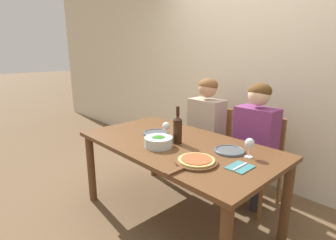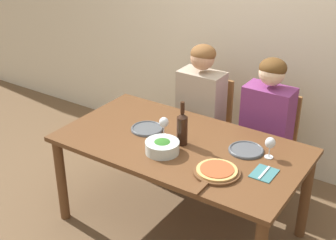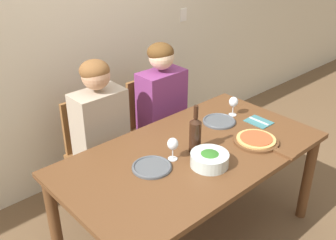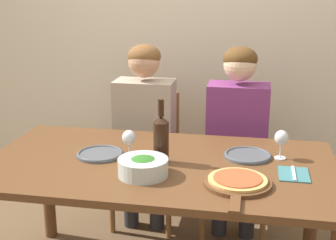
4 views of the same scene
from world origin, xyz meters
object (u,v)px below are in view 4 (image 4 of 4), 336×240
broccoli_bowl (143,167)px  pizza_on_board (237,182)px  wine_bottle (161,138)px  person_woman (144,120)px  person_man (237,125)px  wine_glass_right (281,139)px  chair_right (236,157)px  wine_glass_left (129,139)px  fork_on_napkin (294,174)px  chair_left (148,152)px  dinner_plate_right (248,155)px  dinner_plate_left (100,154)px

broccoli_bowl → pizza_on_board: 0.44m
wine_bottle → broccoli_bowl: wine_bottle is taller
wine_bottle → person_woman: bearing=110.2°
person_man → broccoli_bowl: bearing=-114.4°
person_woman → wine_glass_right: 1.00m
chair_right → wine_glass_right: size_ratio=5.88×
wine_bottle → pizza_on_board: wine_bottle is taller
person_man → wine_glass_left: (-0.51, -0.67, 0.10)m
pizza_on_board → fork_on_napkin: 0.31m
broccoli_bowl → wine_glass_right: bearing=28.2°
chair_right → fork_on_napkin: size_ratio=4.93×
chair_right → wine_glass_right: 0.77m
chair_left → wine_glass_left: bearing=-83.8°
dinner_plate_right → fork_on_napkin: dinner_plate_right is taller
pizza_on_board → broccoli_bowl: bearing=175.6°
wine_glass_right → chair_left: bearing=142.9°
person_woman → wine_glass_left: size_ratio=8.17×
pizza_on_board → fork_on_napkin: pizza_on_board is taller
chair_right → wine_bottle: (-0.34, -0.80, 0.38)m
wine_bottle → broccoli_bowl: 0.20m
wine_bottle → wine_glass_left: bearing=171.8°
person_woman → person_man: same height
pizza_on_board → wine_glass_left: (-0.56, 0.23, 0.09)m
person_woman → dinner_plate_right: 0.86m
wine_glass_left → wine_bottle: bearing=-8.2°
person_man → dinner_plate_right: bearing=-81.7°
person_man → chair_right: bearing=90.0°
wine_glass_right → person_woman: bearing=147.8°
person_man → pizza_on_board: (0.04, -0.90, 0.01)m
chair_right → wine_glass_right: bearing=-69.2°
chair_left → pizza_on_board: 1.23m
person_woman → person_man: size_ratio=1.00×
chair_right → person_man: bearing=-90.0°
chair_left → chair_right: 0.60m
person_woman → pizza_on_board: (0.64, -0.90, 0.01)m
chair_right → dinner_plate_left: size_ratio=3.65×
person_woman → broccoli_bowl: size_ratio=5.24×
dinner_plate_left → fork_on_napkin: (0.97, -0.07, -0.01)m
dinner_plate_right → dinner_plate_left: bearing=-170.8°
wine_bottle → dinner_plate_right: 0.47m
dinner_plate_right → person_man: bearing=98.3°
dinner_plate_right → pizza_on_board: size_ratio=0.55×
wine_bottle → fork_on_napkin: size_ratio=1.81×
chair_right → pizza_on_board: 1.04m
chair_right → wine_bottle: bearing=-113.2°
dinner_plate_left → broccoli_bowl: bearing=-36.8°
chair_right → person_woman: (-0.60, -0.11, 0.26)m
chair_left → pizza_on_board: (0.64, -1.01, 0.27)m
person_man → fork_on_napkin: person_man is taller
person_man → fork_on_napkin: size_ratio=6.85×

